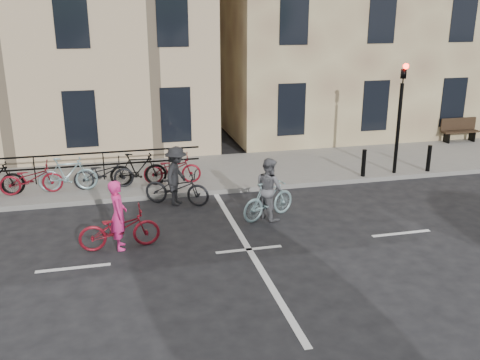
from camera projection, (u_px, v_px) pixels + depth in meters
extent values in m
plane|color=black|center=(249.00, 250.00, 12.66)|extent=(120.00, 120.00, 0.00)
cube|color=slate|center=(83.00, 182.00, 17.28)|extent=(46.00, 4.00, 0.15)
cylinder|color=black|center=(398.00, 129.00, 17.57)|extent=(0.12, 0.12, 3.00)
imported|color=black|center=(404.00, 69.00, 16.96)|extent=(0.15, 0.18, 0.90)
sphere|color=#FF0C05|center=(406.00, 66.00, 16.82)|extent=(0.18, 0.18, 0.18)
cylinder|color=black|center=(364.00, 163.00, 17.53)|extent=(0.14, 0.14, 0.90)
cylinder|color=black|center=(429.00, 158.00, 18.07)|extent=(0.14, 0.14, 0.90)
cube|color=black|center=(447.00, 138.00, 21.96)|extent=(0.06, 0.38, 0.40)
cube|color=black|center=(472.00, 136.00, 22.23)|extent=(0.06, 0.38, 0.40)
cube|color=black|center=(460.00, 132.00, 22.03)|extent=(1.60, 0.40, 0.06)
cube|color=black|center=(458.00, 124.00, 22.10)|extent=(1.60, 0.06, 0.50)
cube|color=black|center=(70.00, 168.00, 16.94)|extent=(8.30, 0.04, 0.95)
imported|color=maroon|center=(31.00, 178.00, 15.87)|extent=(1.80, 0.63, 0.95)
imported|color=#81A4A9|center=(68.00, 174.00, 16.09)|extent=(1.75, 0.49, 1.05)
imported|color=black|center=(104.00, 173.00, 16.35)|extent=(1.80, 0.63, 0.95)
imported|color=black|center=(138.00, 170.00, 16.57)|extent=(1.75, 0.49, 1.05)
imported|color=maroon|center=(172.00, 169.00, 16.82)|extent=(1.80, 0.63, 0.95)
imported|color=maroon|center=(119.00, 229.00, 12.61)|extent=(1.92, 0.76, 0.99)
imported|color=#E4287D|center=(118.00, 215.00, 12.50)|extent=(0.43, 0.63, 1.69)
imported|color=#81A4A9|center=(269.00, 200.00, 14.41)|extent=(1.79, 1.18, 1.05)
imported|color=#59595F|center=(269.00, 189.00, 14.31)|extent=(0.93, 1.01, 1.69)
imported|color=black|center=(177.00, 188.00, 15.43)|extent=(2.03, 1.47, 1.02)
imported|color=black|center=(176.00, 176.00, 15.32)|extent=(1.07, 1.28, 1.72)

